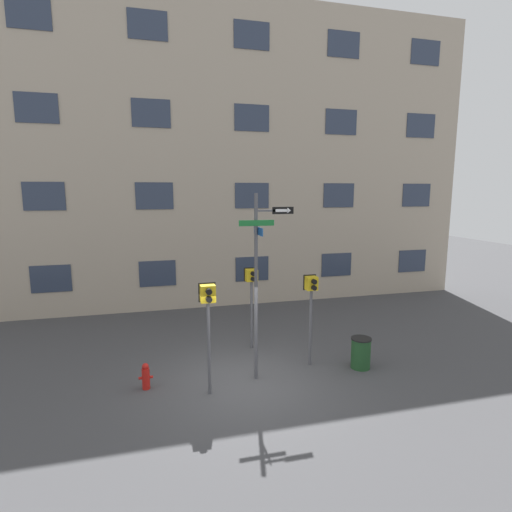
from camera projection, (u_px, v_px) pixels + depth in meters
ground_plane at (243, 384)px, 10.31m from camera, size 60.00×60.00×0.00m
building_facade at (203, 157)px, 16.40m from camera, size 24.00×0.63×12.62m
street_sign_pole at (259, 273)px, 10.16m from camera, size 1.43×0.82×4.87m
pedestrian_signal_left at (208, 307)px, 9.45m from camera, size 0.41×0.40×2.77m
pedestrian_signal_right at (311, 295)px, 11.12m from camera, size 0.37×0.40×2.61m
pedestrian_signal_across at (252, 285)px, 12.35m from camera, size 0.42×0.40×2.57m
fire_hydrant at (146, 376)px, 10.00m from camera, size 0.35×0.19×0.68m
trash_bin at (361, 353)px, 11.18m from camera, size 0.57×0.57×0.88m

